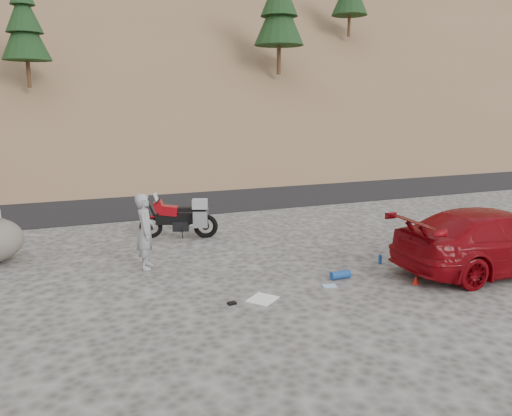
{
  "coord_description": "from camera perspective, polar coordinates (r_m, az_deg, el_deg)",
  "views": [
    {
      "loc": [
        -2.99,
        -9.78,
        3.56
      ],
      "look_at": [
        1.44,
        1.52,
        1.0
      ],
      "focal_mm": 35.0,
      "sensor_mm": 36.0,
      "label": 1
    }
  ],
  "objects": [
    {
      "name": "ground",
      "position": [
        10.83,
        -4.18,
        -7.31
      ],
      "size": [
        140.0,
        140.0,
        0.0
      ],
      "primitive_type": "plane",
      "color": "#413F3C",
      "rests_on": "ground"
    },
    {
      "name": "road",
      "position": [
        19.35,
        -12.14,
        1.04
      ],
      "size": [
        120.0,
        7.0,
        0.05
      ],
      "primitive_type": "cube",
      "color": "black",
      "rests_on": "ground"
    },
    {
      "name": "hillside",
      "position": [
        51.3,
        -19.03,
        19.72
      ],
      "size": [
        120.0,
        73.0,
        46.72
      ],
      "color": "brown",
      "rests_on": "ground"
    },
    {
      "name": "motorcycle",
      "position": [
        13.5,
        -8.45,
        -1.17
      ],
      "size": [
        2.03,
        1.0,
        1.25
      ],
      "rotation": [
        0.0,
        0.0,
        -0.34
      ],
      "color": "black",
      "rests_on": "ground"
    },
    {
      "name": "man",
      "position": [
        11.33,
        -12.33,
        -6.68
      ],
      "size": [
        0.55,
        0.69,
        1.66
      ],
      "primitive_type": "imported",
      "rotation": [
        0.0,
        0.0,
        1.29
      ],
      "color": "gray",
      "rests_on": "ground"
    },
    {
      "name": "red_car",
      "position": [
        12.1,
        25.44,
        -6.4
      ],
      "size": [
        4.68,
        2.03,
        1.34
      ],
      "primitive_type": "imported",
      "rotation": [
        0.0,
        0.0,
        1.54
      ],
      "color": "maroon",
      "rests_on": "ground"
    },
    {
      "name": "gear_white_cloth",
      "position": [
        9.36,
        0.75,
        -10.38
      ],
      "size": [
        0.68,
        0.67,
        0.02
      ],
      "primitive_type": "cube",
      "rotation": [
        0.0,
        0.0,
        0.68
      ],
      "color": "white",
      "rests_on": "ground"
    },
    {
      "name": "gear_blue_mat",
      "position": [
        10.53,
        9.62,
        -7.54
      ],
      "size": [
        0.42,
        0.17,
        0.17
      ],
      "primitive_type": "cylinder",
      "rotation": [
        0.0,
        1.57,
        -0.0
      ],
      "color": "navy",
      "rests_on": "ground"
    },
    {
      "name": "gear_bottle",
      "position": [
        11.64,
        13.99,
        -5.72
      ],
      "size": [
        0.08,
        0.08,
        0.21
      ],
      "primitive_type": "cylinder",
      "rotation": [
        0.0,
        0.0,
        -0.05
      ],
      "color": "navy",
      "rests_on": "ground"
    },
    {
      "name": "gear_funnel",
      "position": [
        10.58,
        17.81,
        -7.82
      ],
      "size": [
        0.16,
        0.16,
        0.19
      ],
      "primitive_type": "cone",
      "rotation": [
        0.0,
        0.0,
        -0.1
      ],
      "color": "#B2140B",
      "rests_on": "ground"
    },
    {
      "name": "gear_glove_a",
      "position": [
        9.16,
        -2.77,
        -10.82
      ],
      "size": [
        0.17,
        0.13,
        0.04
      ],
      "primitive_type": "cube",
      "rotation": [
        0.0,
        0.0,
        0.19
      ],
      "color": "black",
      "rests_on": "ground"
    },
    {
      "name": "gear_blue_cloth",
      "position": [
        10.11,
        8.4,
        -8.8
      ],
      "size": [
        0.3,
        0.24,
        0.01
      ],
      "primitive_type": "cube",
      "rotation": [
        0.0,
        0.0,
        -0.18
      ],
      "color": "#90B7DF",
      "rests_on": "ground"
    }
  ]
}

